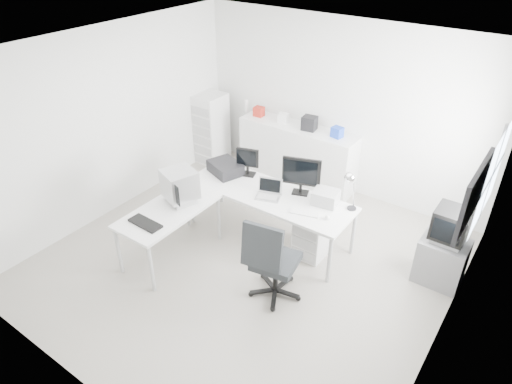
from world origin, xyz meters
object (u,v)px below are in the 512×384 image
Objects in this scene: laptop at (268,191)px; office_chair at (276,257)px; crt_tv at (450,227)px; sideboard at (297,155)px; main_desk at (269,215)px; side_desk at (171,233)px; inkjet_printer at (225,168)px; filing_cabinet at (212,129)px; tv_cabinet at (441,261)px; laser_printer at (325,197)px; crt_monitor at (180,186)px; lcd_monitor_small at (248,162)px; lcd_monitor_large at (301,176)px; drawer_pedestal at (313,235)px.

laptop is 0.29× the size of office_chair.
sideboard is (-2.80, 1.13, -0.33)m from crt_tv.
main_desk is 1.39m from side_desk.
filing_cabinet reaches higher than inkjet_printer.
filing_cabinet is at bearing -171.98° from sideboard.
tv_cabinet is (1.57, 1.42, -0.26)m from office_chair.
inkjet_printer is 1.60m from laser_printer.
crt_monitor is (-1.60, -1.07, 0.14)m from laser_printer.
lcd_monitor_large is at bearing -18.31° from lcd_monitor_small.
filing_cabinet is (-4.50, 0.89, 0.34)m from tv_cabinet.
crt_tv is (1.57, 1.42, 0.27)m from office_chair.
inkjet_printer is 3.21m from tv_cabinet.
inkjet_printer reaches higher than tv_cabinet.
crt_tv is at bearing 0.00° from tv_cabinet.
lcd_monitor_small is 1.76m from office_chair.
office_chair reaches higher than laser_printer.
office_chair is 2.13m from tv_cabinet.
crt_monitor is 0.36× the size of filing_cabinet.
laser_printer is (1.60, 0.12, 0.01)m from inkjet_printer.
office_chair is (1.57, -1.01, -0.26)m from inkjet_printer.
crt_monitor reaches higher than laptop.
lcd_monitor_small reaches higher than inkjet_printer.
crt_monitor is 0.92× the size of crt_tv.
side_desk is at bearing -120.84° from lcd_monitor_small.
lcd_monitor_large is at bearing -24.00° from filing_cabinet.
main_desk is at bearing -32.16° from filing_cabinet.
laptop is 1.85m from sideboard.
laser_printer is (0.70, 0.32, -0.01)m from laptop.
laser_printer is (0.40, -0.03, -0.18)m from lcd_monitor_large.
filing_cabinet reaches higher than main_desk.
laser_printer is 1.65m from tv_cabinet.
side_desk is at bearing 176.74° from office_chair.
filing_cabinet reaches higher than crt_tv.
main_desk is 1.35m from crt_monitor.
office_chair is (0.72, -0.91, 0.20)m from main_desk.
lcd_monitor_large is 0.42× the size of filing_cabinet.
inkjet_printer reaches higher than side_desk.
inkjet_printer is at bearing -172.68° from tv_cabinet.
tv_cabinet is at bearing -13.22° from lcd_monitor_small.
lcd_monitor_large reaches higher than laptop.
tv_cabinet is at bearing 43.12° from crt_monitor.
tv_cabinet is at bearing -11.16° from filing_cabinet.
sideboard is at bearing 83.00° from side_desk.
drawer_pedestal is 1.43m from lcd_monitor_small.
lcd_monitor_small is at bearing 77.47° from side_desk.
lcd_monitor_large is (-0.35, 0.20, 0.72)m from drawer_pedestal.
inkjet_printer is at bearing -171.74° from lcd_monitor_small.
main_desk is 0.91m from laser_printer.
lcd_monitor_small is 0.76× the size of lcd_monitor_large.
laser_printer is (0.75, 0.22, 0.47)m from main_desk.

